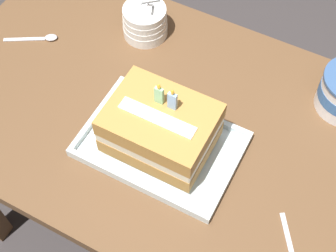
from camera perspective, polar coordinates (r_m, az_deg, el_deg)
The scene contains 6 objects.
ground_plane at distance 1.76m, azimuth 0.53°, elevation -12.19°, with size 8.00×8.00×0.00m, color #383333.
dining_table at distance 1.21m, azimuth 0.75°, elevation -2.02°, with size 1.20×0.70×0.71m.
foil_tray at distance 1.08m, azimuth -0.85°, elevation -2.29°, with size 0.35×0.23×0.02m.
birthday_cake at distance 1.01m, azimuth -0.90°, elevation -0.22°, with size 0.22×0.17×0.17m.
bowl_stack at distance 1.26m, azimuth -2.74°, elevation 12.26°, with size 0.12×0.12×0.13m.
serving_spoon_near_tray at distance 1.31m, azimuth -14.50°, elevation 10.06°, with size 0.13×0.08×0.01m.
Camera 1 is at (0.27, -0.55, 1.65)m, focal length 51.47 mm.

